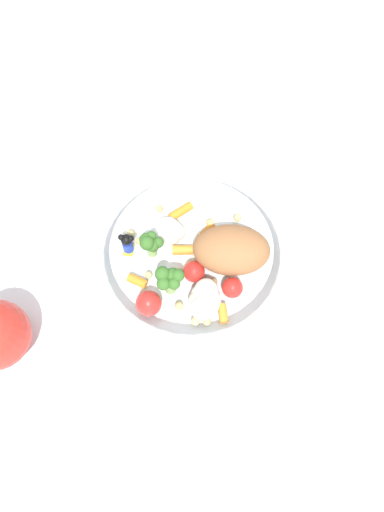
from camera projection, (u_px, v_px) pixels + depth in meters
name	position (u px, v px, depth m)	size (l,w,h in m)	color
ground_plane	(202.00, 262.00, 0.69)	(2.40, 2.40, 0.00)	white
food_container	(198.00, 258.00, 0.66)	(0.24, 0.24, 0.06)	white
folded_napkin	(368.00, 276.00, 0.68)	(0.11, 0.10, 0.01)	silver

